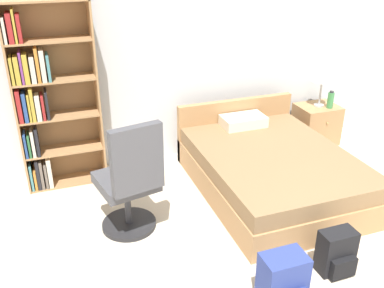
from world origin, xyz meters
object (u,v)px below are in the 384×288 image
at_px(water_bottle, 331,100).
at_px(backpack_blue, 283,282).
at_px(bookshelf, 46,100).
at_px(office_chair, 130,183).
at_px(bed, 269,168).
at_px(backpack_black, 337,253).
at_px(table_lamp, 323,77).
at_px(nightstand, 316,124).

xyz_separation_m(water_bottle, backpack_blue, (-1.92, -2.19, -0.41)).
xyz_separation_m(bookshelf, office_chair, (0.58, -1.14, -0.44)).
distance_m(bed, backpack_black, 1.33).
height_order(water_bottle, backpack_black, water_bottle).
bearing_deg(bed, table_lamp, 35.55).
height_order(office_chair, table_lamp, office_chair).
bearing_deg(bed, office_chair, -169.47).
bearing_deg(bed, backpack_black, -95.40).
relative_size(bookshelf, bed, 0.98).
height_order(bed, backpack_blue, bed).
height_order(backpack_black, backpack_blue, backpack_blue).
bearing_deg(bookshelf, backpack_blue, -58.87).
height_order(table_lamp, backpack_black, table_lamp).
xyz_separation_m(nightstand, backpack_black, (-1.25, -2.13, -0.07)).
xyz_separation_m(nightstand, water_bottle, (0.09, -0.11, 0.35)).
height_order(nightstand, backpack_blue, nightstand).
height_order(bookshelf, backpack_black, bookshelf).
relative_size(table_lamp, backpack_black, 1.27).
relative_size(bed, backpack_blue, 4.67).
bearing_deg(office_chair, table_lamp, 22.32).
height_order(bed, water_bottle, water_bottle).
bearing_deg(table_lamp, backpack_black, -120.54).
distance_m(office_chair, backpack_blue, 1.49).
distance_m(nightstand, water_bottle, 0.38).
xyz_separation_m(bed, nightstand, (1.13, 0.81, 0.02)).
relative_size(office_chair, water_bottle, 5.04).
bearing_deg(table_lamp, water_bottle, -49.21).
bearing_deg(table_lamp, nightstand, 94.67).
distance_m(bookshelf, backpack_blue, 2.83).
xyz_separation_m(bed, table_lamp, (1.13, 0.81, 0.65)).
distance_m(bed, nightstand, 1.39).
height_order(bookshelf, nightstand, bookshelf).
bearing_deg(table_lamp, office_chair, -157.68).
bearing_deg(office_chair, bookshelf, 117.07).
distance_m(nightstand, backpack_black, 2.47).
distance_m(bed, office_chair, 1.58).
bearing_deg(nightstand, backpack_blue, -128.64).
height_order(bed, office_chair, office_chair).
relative_size(bookshelf, office_chair, 1.73).
xyz_separation_m(table_lamp, backpack_blue, (-1.83, -2.29, -0.68)).
bearing_deg(backpack_blue, bed, 64.62).
bearing_deg(backpack_black, nightstand, 59.51).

